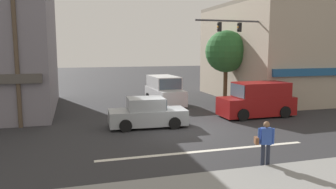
{
  "coord_description": "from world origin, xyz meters",
  "views": [
    {
      "loc": [
        -5.13,
        -15.49,
        4.16
      ],
      "look_at": [
        -0.03,
        2.0,
        1.6
      ],
      "focal_mm": 35.0,
      "sensor_mm": 36.0,
      "label": 1
    }
  ],
  "objects_px": {
    "utility_pole_far_right": "(258,54)",
    "traffic_light_mast": "(248,48)",
    "van_approaching_near": "(164,91)",
    "pedestrian_foreground_with_bag": "(265,142)",
    "utility_pole_near_left": "(15,39)",
    "van_parked_curbside": "(258,100)",
    "sedan_crossing_rightbound": "(147,114)",
    "street_tree": "(226,52)"
  },
  "relations": [
    {
      "from": "utility_pole_far_right",
      "to": "traffic_light_mast",
      "type": "distance_m",
      "value": 3.12
    },
    {
      "from": "van_approaching_near",
      "to": "pedestrian_foreground_with_bag",
      "type": "distance_m",
      "value": 13.84
    },
    {
      "from": "utility_pole_near_left",
      "to": "van_parked_curbside",
      "type": "height_order",
      "value": "utility_pole_near_left"
    },
    {
      "from": "sedan_crossing_rightbound",
      "to": "utility_pole_near_left",
      "type": "bearing_deg",
      "value": 164.99
    },
    {
      "from": "traffic_light_mast",
      "to": "van_approaching_near",
      "type": "bearing_deg",
      "value": 141.77
    },
    {
      "from": "street_tree",
      "to": "utility_pole_near_left",
      "type": "xyz_separation_m",
      "value": [
        -14.11,
        -4.49,
        0.71
      ]
    },
    {
      "from": "street_tree",
      "to": "utility_pole_far_right",
      "type": "height_order",
      "value": "utility_pole_far_right"
    },
    {
      "from": "pedestrian_foreground_with_bag",
      "to": "van_approaching_near",
      "type": "bearing_deg",
      "value": 89.08
    },
    {
      "from": "pedestrian_foreground_with_bag",
      "to": "van_parked_curbside",
      "type": "bearing_deg",
      "value": 60.14
    },
    {
      "from": "street_tree",
      "to": "utility_pole_far_right",
      "type": "distance_m",
      "value": 2.4
    },
    {
      "from": "van_parked_curbside",
      "to": "traffic_light_mast",
      "type": "bearing_deg",
      "value": 77.65
    },
    {
      "from": "utility_pole_far_right",
      "to": "pedestrian_foreground_with_bag",
      "type": "bearing_deg",
      "value": -120.18
    },
    {
      "from": "utility_pole_near_left",
      "to": "pedestrian_foreground_with_bag",
      "type": "relative_size",
      "value": 5.37
    },
    {
      "from": "street_tree",
      "to": "traffic_light_mast",
      "type": "bearing_deg",
      "value": -89.88
    },
    {
      "from": "street_tree",
      "to": "van_approaching_near",
      "type": "relative_size",
      "value": 1.19
    },
    {
      "from": "street_tree",
      "to": "utility_pole_far_right",
      "type": "relative_size",
      "value": 0.77
    },
    {
      "from": "utility_pole_near_left",
      "to": "van_approaching_near",
      "type": "relative_size",
      "value": 1.91
    },
    {
      "from": "utility_pole_near_left",
      "to": "sedan_crossing_rightbound",
      "type": "height_order",
      "value": "utility_pole_near_left"
    },
    {
      "from": "sedan_crossing_rightbound",
      "to": "van_parked_curbside",
      "type": "height_order",
      "value": "van_parked_curbside"
    },
    {
      "from": "traffic_light_mast",
      "to": "van_parked_curbside",
      "type": "height_order",
      "value": "traffic_light_mast"
    },
    {
      "from": "van_approaching_near",
      "to": "pedestrian_foreground_with_bag",
      "type": "xyz_separation_m",
      "value": [
        -0.22,
        -13.84,
        -0.05
      ]
    },
    {
      "from": "sedan_crossing_rightbound",
      "to": "van_approaching_near",
      "type": "distance_m",
      "value": 7.3
    },
    {
      "from": "van_parked_curbside",
      "to": "van_approaching_near",
      "type": "height_order",
      "value": "same"
    },
    {
      "from": "street_tree",
      "to": "van_approaching_near",
      "type": "distance_m",
      "value": 5.62
    },
    {
      "from": "utility_pole_far_right",
      "to": "street_tree",
      "type": "bearing_deg",
      "value": 153.9
    },
    {
      "from": "utility_pole_far_right",
      "to": "traffic_light_mast",
      "type": "bearing_deg",
      "value": -133.82
    },
    {
      "from": "street_tree",
      "to": "sedan_crossing_rightbound",
      "type": "relative_size",
      "value": 1.33
    },
    {
      "from": "street_tree",
      "to": "van_parked_curbside",
      "type": "relative_size",
      "value": 1.2
    },
    {
      "from": "sedan_crossing_rightbound",
      "to": "van_approaching_near",
      "type": "xyz_separation_m",
      "value": [
        2.83,
        6.72,
        0.29
      ]
    },
    {
      "from": "sedan_crossing_rightbound",
      "to": "van_parked_curbside",
      "type": "bearing_deg",
      "value": 6.25
    },
    {
      "from": "sedan_crossing_rightbound",
      "to": "van_approaching_near",
      "type": "height_order",
      "value": "van_approaching_near"
    },
    {
      "from": "sedan_crossing_rightbound",
      "to": "van_parked_curbside",
      "type": "relative_size",
      "value": 0.9
    },
    {
      "from": "utility_pole_near_left",
      "to": "sedan_crossing_rightbound",
      "type": "distance_m",
      "value": 7.8
    },
    {
      "from": "street_tree",
      "to": "van_parked_curbside",
      "type": "xyz_separation_m",
      "value": [
        -0.47,
        -5.45,
        -2.92
      ]
    },
    {
      "from": "van_approaching_near",
      "to": "pedestrian_foreground_with_bag",
      "type": "relative_size",
      "value": 2.81
    },
    {
      "from": "traffic_light_mast",
      "to": "pedestrian_foreground_with_bag",
      "type": "xyz_separation_m",
      "value": [
        -5.01,
        -10.07,
        -3.22
      ]
    },
    {
      "from": "street_tree",
      "to": "pedestrian_foreground_with_bag",
      "type": "bearing_deg",
      "value": -110.54
    },
    {
      "from": "street_tree",
      "to": "traffic_light_mast",
      "type": "distance_m",
      "value": 3.29
    },
    {
      "from": "sedan_crossing_rightbound",
      "to": "van_approaching_near",
      "type": "bearing_deg",
      "value": 67.2
    },
    {
      "from": "van_parked_curbside",
      "to": "van_approaching_near",
      "type": "distance_m",
      "value": 7.34
    },
    {
      "from": "traffic_light_mast",
      "to": "van_parked_curbside",
      "type": "distance_m",
      "value": 3.87
    },
    {
      "from": "street_tree",
      "to": "utility_pole_far_right",
      "type": "bearing_deg",
      "value": -26.1
    }
  ]
}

